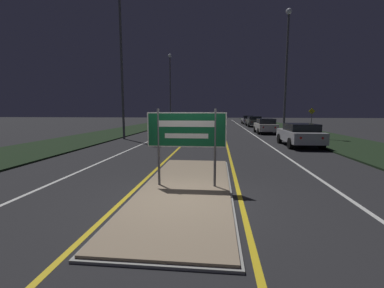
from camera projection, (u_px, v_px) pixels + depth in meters
name	position (u px, v px, depth m)	size (l,w,h in m)	color
ground_plane	(183.00, 199.00, 6.51)	(160.00, 160.00, 0.00)	#232326
median_island	(187.00, 187.00, 7.35)	(2.54, 7.60, 0.10)	#999993
verge_left	(120.00, 132.00, 27.20)	(5.00, 100.00, 0.08)	black
verge_right	(306.00, 133.00, 25.28)	(5.00, 100.00, 0.08)	black
centre_line_yellow_left	(199.00, 129.00, 31.33)	(0.12, 70.00, 0.01)	gold
centre_line_yellow_right	(223.00, 129.00, 31.03)	(0.12, 70.00, 0.01)	gold
lane_line_white_left	(177.00, 129.00, 31.60)	(0.12, 70.00, 0.01)	silver
lane_line_white_right	(246.00, 130.00, 30.76)	(0.12, 70.00, 0.01)	silver
edge_line_white_left	(153.00, 129.00, 31.91)	(0.10, 70.00, 0.01)	silver
edge_line_white_right	(272.00, 130.00, 30.45)	(0.10, 70.00, 0.01)	silver
highway_sign	(187.00, 133.00, 7.14)	(2.22, 0.07, 2.18)	#56565B
streetlight_left_near	(121.00, 38.00, 19.41)	(0.64, 0.64, 11.21)	#56565B
streetlight_left_far	(170.00, 80.00, 39.11)	(0.54, 0.54, 10.77)	#56565B
streetlight_right_near	(287.00, 60.00, 21.53)	(0.49, 0.49, 10.58)	#56565B
car_receding_0	(300.00, 134.00, 16.13)	(2.00, 4.43, 1.44)	#B7B7BC
car_receding_1	(265.00, 126.00, 25.33)	(1.86, 4.10, 1.47)	silver
car_receding_2	(254.00, 121.00, 36.50)	(2.00, 4.78, 1.47)	#4C514C
car_receding_3	(247.00, 120.00, 44.17)	(1.88, 4.11, 1.44)	#B7B7BC
car_approaching_0	(175.00, 128.00, 21.51)	(1.93, 4.16, 1.45)	black
car_approaching_1	(192.00, 122.00, 31.14)	(1.98, 4.57, 1.60)	maroon
car_approaching_2	(180.00, 120.00, 43.97)	(1.88, 4.16, 1.34)	silver
warning_sign	(311.00, 118.00, 24.20)	(0.60, 0.06, 2.42)	#56565B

